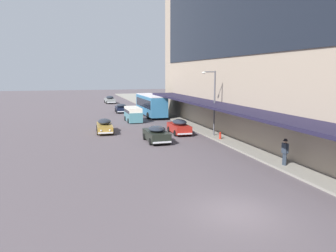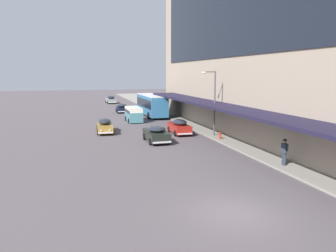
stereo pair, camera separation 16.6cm
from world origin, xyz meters
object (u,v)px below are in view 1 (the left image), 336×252
(sedan_oncoming_front, at_px, (179,127))
(street_lamp, at_px, (213,98))
(sedan_far_back, at_px, (121,108))
(sedan_lead_near, at_px, (110,100))
(pedestrian_at_kerb, at_px, (285,151))
(transit_bus_kerbside_front, at_px, (151,104))
(fire_hydrant, at_px, (220,135))
(sedan_second_mid, at_px, (156,134))
(sedan_trailing_mid, at_px, (105,126))
(vw_van, at_px, (133,114))

(sedan_oncoming_front, bearing_deg, street_lamp, -42.91)
(street_lamp, bearing_deg, sedan_far_back, 103.63)
(sedan_lead_near, xyz_separation_m, sedan_oncoming_front, (2.94, -38.95, -0.03))
(sedan_lead_near, bearing_deg, sedan_far_back, -90.39)
(sedan_lead_near, distance_m, pedestrian_at_kerb, 53.44)
(transit_bus_kerbside_front, distance_m, street_lamp, 18.03)
(fire_hydrant, bearing_deg, pedestrian_at_kerb, -88.53)
(sedan_lead_near, height_order, fire_hydrant, sedan_lead_near)
(fire_hydrant, bearing_deg, sedan_far_back, 102.63)
(transit_bus_kerbside_front, distance_m, sedan_second_mid, 19.07)
(transit_bus_kerbside_front, height_order, sedan_second_mid, transit_bus_kerbside_front)
(pedestrian_at_kerb, relative_size, fire_hydrant, 2.65)
(sedan_far_back, height_order, street_lamp, street_lamp)
(sedan_trailing_mid, xyz_separation_m, vw_van, (4.51, 7.30, 0.35))
(sedan_oncoming_front, height_order, sedan_second_mid, sedan_oncoming_front)
(street_lamp, bearing_deg, sedan_second_mid, -172.09)
(sedan_lead_near, height_order, street_lamp, street_lamp)
(vw_van, bearing_deg, street_lamp, -65.75)
(pedestrian_at_kerb, bearing_deg, transit_bus_kerbside_front, 94.72)
(sedan_lead_near, distance_m, sedan_oncoming_front, 39.06)
(vw_van, xyz_separation_m, fire_hydrant, (5.83, -14.88, -0.60))
(sedan_lead_near, xyz_separation_m, fire_hydrant, (5.67, -43.40, -0.32))
(sedan_far_back, bearing_deg, sedan_trailing_mid, -104.01)
(transit_bus_kerbside_front, bearing_deg, sedan_lead_near, 98.37)
(sedan_trailing_mid, distance_m, fire_hydrant, 12.82)
(street_lamp, bearing_deg, sedan_oncoming_front, 137.09)
(sedan_lead_near, bearing_deg, transit_bus_kerbside_front, -81.63)
(sedan_lead_near, distance_m, vw_van, 28.53)
(sedan_second_mid, xyz_separation_m, sedan_far_back, (0.34, 24.77, -0.04))
(transit_bus_kerbside_front, xyz_separation_m, vw_van, (-3.65, -4.80, -0.76))
(sedan_far_back, xyz_separation_m, pedestrian_at_kerb, (6.04, -35.53, 0.45))
(sedan_second_mid, bearing_deg, street_lamp, 7.91)
(fire_hydrant, bearing_deg, street_lamp, 89.62)
(sedan_lead_near, bearing_deg, pedestrian_at_kerb, -83.64)
(transit_bus_kerbside_front, xyz_separation_m, sedan_second_mid, (-3.95, -18.62, -1.09))
(sedan_trailing_mid, bearing_deg, street_lamp, -28.70)
(sedan_oncoming_front, xyz_separation_m, street_lamp, (2.74, -2.55, 3.20))
(transit_bus_kerbside_front, bearing_deg, sedan_oncoming_front, -92.07)
(sedan_lead_near, xyz_separation_m, sedan_trailing_mid, (-4.67, -35.83, -0.06))
(transit_bus_kerbside_front, xyz_separation_m, pedestrian_at_kerb, (2.43, -29.38, -0.68))
(sedan_lead_near, bearing_deg, sedan_oncoming_front, -85.68)
(transit_bus_kerbside_front, bearing_deg, sedan_trailing_mid, -124.01)
(sedan_second_mid, relative_size, street_lamp, 0.65)
(transit_bus_kerbside_front, relative_size, sedan_trailing_mid, 2.12)
(transit_bus_kerbside_front, xyz_separation_m, sedan_far_back, (-3.61, 6.15, -1.13))
(vw_van, bearing_deg, sedan_oncoming_front, -73.42)
(pedestrian_at_kerb, bearing_deg, fire_hydrant, 91.47)
(sedan_oncoming_front, bearing_deg, sedan_trailing_mid, 157.70)
(vw_van, height_order, fire_hydrant, vw_van)
(sedan_far_back, xyz_separation_m, sedan_trailing_mid, (-4.55, -18.25, 0.02))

